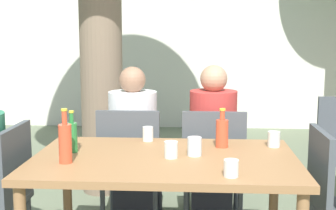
{
  "coord_description": "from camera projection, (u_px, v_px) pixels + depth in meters",
  "views": [
    {
      "loc": [
        0.19,
        -2.56,
        1.43
      ],
      "look_at": [
        0.0,
        0.3,
        0.98
      ],
      "focal_mm": 50.0,
      "sensor_mm": 36.0,
      "label": 1
    }
  ],
  "objects": [
    {
      "name": "person_seated_2",
      "position": [
        135.0,
        150.0,
        3.61
      ],
      "size": [
        0.36,
        0.58,
        1.18
      ],
      "rotation": [
        0.0,
        0.0,
        3.14
      ],
      "color": "#383842",
      "rests_on": "ground_plane"
    },
    {
      "name": "cafe_building_wall",
      "position": [
        186.0,
        34.0,
        6.93
      ],
      "size": [
        10.0,
        0.08,
        2.8
      ],
      "color": "silver",
      "rests_on": "ground_plane"
    },
    {
      "name": "drinking_glass_0",
      "position": [
        231.0,
        168.0,
        2.27
      ],
      "size": [
        0.07,
        0.07,
        0.08
      ],
      "color": "silver",
      "rests_on": "dining_table_front"
    },
    {
      "name": "drinking_glass_4",
      "position": [
        148.0,
        134.0,
        3.02
      ],
      "size": [
        0.07,
        0.07,
        0.09
      ],
      "color": "silver",
      "rests_on": "dining_table_front"
    },
    {
      "name": "patio_chair_2",
      "position": [
        130.0,
        161.0,
        3.39
      ],
      "size": [
        0.44,
        0.44,
        0.9
      ],
      "rotation": [
        0.0,
        0.0,
        3.14
      ],
      "color": "#474C51",
      "rests_on": "ground_plane"
    },
    {
      "name": "soda_bottle_1",
      "position": [
        222.0,
        132.0,
        2.85
      ],
      "size": [
        0.08,
        0.08,
        0.24
      ],
      "color": "#DB4C2D",
      "rests_on": "dining_table_front"
    },
    {
      "name": "drinking_glass_1",
      "position": [
        171.0,
        150.0,
        2.61
      ],
      "size": [
        0.08,
        0.08,
        0.09
      ],
      "color": "silver",
      "rests_on": "dining_table_front"
    },
    {
      "name": "patio_chair_3",
      "position": [
        213.0,
        163.0,
        3.35
      ],
      "size": [
        0.44,
        0.44,
        0.9
      ],
      "rotation": [
        0.0,
        0.0,
        3.14
      ],
      "color": "#474C51",
      "rests_on": "ground_plane"
    },
    {
      "name": "dining_table_front",
      "position": [
        165.0,
        170.0,
        2.65
      ],
      "size": [
        1.49,
        0.94,
        0.73
      ],
      "color": "#996B42",
      "rests_on": "ground_plane"
    },
    {
      "name": "green_bottle_2",
      "position": [
        72.0,
        136.0,
        2.73
      ],
      "size": [
        0.06,
        0.06,
        0.25
      ],
      "color": "#287A38",
      "rests_on": "dining_table_front"
    },
    {
      "name": "drinking_glass_3",
      "position": [
        274.0,
        139.0,
        2.87
      ],
      "size": [
        0.08,
        0.08,
        0.1
      ],
      "color": "silver",
      "rests_on": "dining_table_front"
    },
    {
      "name": "drinking_glass_2",
      "position": [
        195.0,
        146.0,
        2.66
      ],
      "size": [
        0.08,
        0.08,
        0.11
      ],
      "color": "silver",
      "rests_on": "dining_table_front"
    },
    {
      "name": "person_seated_3",
      "position": [
        212.0,
        151.0,
        3.57
      ],
      "size": [
        0.35,
        0.57,
        1.2
      ],
      "rotation": [
        0.0,
        0.0,
        3.14
      ],
      "color": "#383842",
      "rests_on": "ground_plane"
    },
    {
      "name": "soda_bottle_0",
      "position": [
        65.0,
        142.0,
        2.5
      ],
      "size": [
        0.07,
        0.07,
        0.3
      ],
      "color": "#DB4C2D",
      "rests_on": "dining_table_front"
    }
  ]
}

